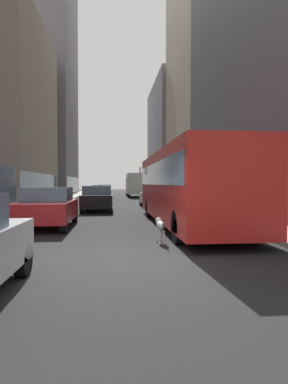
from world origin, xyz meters
TOP-DOWN VIEW (x-y plane):
  - ground_plane at (0.00, 35.00)m, footprint 120.00×120.00m
  - sidewalk_left at (-5.70, 35.00)m, footprint 2.40×110.00m
  - sidewalk_right at (5.70, 35.00)m, footprint 2.40×110.00m
  - building_left_far at (-11.90, 46.83)m, footprint 10.50×16.58m
  - building_right_mid at (11.90, 30.90)m, footprint 8.66×17.70m
  - building_right_far at (11.90, 50.40)m, footprint 9.56×19.98m
  - transit_bus at (2.80, 6.04)m, footprint 2.78×11.53m
  - car_black_suv at (-1.20, 13.50)m, footprint 1.89×4.44m
  - car_grey_wagon at (-1.20, 32.75)m, footprint 1.73×4.22m
  - car_blue_hatchback at (-1.20, 22.70)m, footprint 1.82×4.04m
  - car_white_van at (2.80, 16.19)m, footprint 1.80×4.33m
  - car_red_coupe at (-2.80, 5.82)m, footprint 1.92×4.07m
  - box_truck at (2.80, 34.85)m, footprint 2.30×7.50m
  - dalmatian_dog at (1.18, 2.21)m, footprint 0.22×0.96m

SIDE VIEW (x-z plane):
  - ground_plane at x=0.00m, z-range 0.00..0.00m
  - sidewalk_left at x=-5.70m, z-range 0.00..0.15m
  - sidewalk_right at x=5.70m, z-range 0.00..0.15m
  - dalmatian_dog at x=1.18m, z-range 0.15..0.87m
  - car_grey_wagon at x=-1.20m, z-range 0.01..1.63m
  - car_blue_hatchback at x=-1.20m, z-range 0.01..1.63m
  - car_red_coupe at x=-2.80m, z-range 0.01..1.63m
  - car_white_van at x=2.80m, z-range 0.01..1.63m
  - car_black_suv at x=-1.20m, z-range 0.01..1.63m
  - box_truck at x=2.80m, z-range 0.14..3.19m
  - transit_bus at x=2.80m, z-range 0.25..3.30m
  - building_right_far at x=11.90m, z-range -0.01..19.59m
  - building_right_mid at x=11.90m, z-range -0.01..32.02m
  - building_left_far at x=-11.90m, z-range -0.01..40.75m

